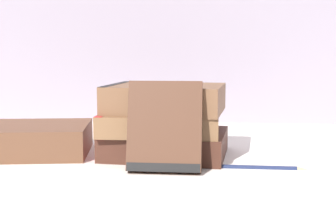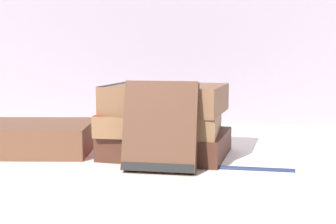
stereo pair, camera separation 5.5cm
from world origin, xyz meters
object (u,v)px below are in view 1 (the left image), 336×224
at_px(pocket_watch, 174,84).
at_px(reading_glasses, 141,137).
at_px(book_flat_middle, 158,122).
at_px(book_flat_top, 163,98).
at_px(book_side_left, 14,140).
at_px(book_leaning_front, 165,130).
at_px(fountain_pen, 256,165).
at_px(book_flat_bottom, 163,143).

height_order(pocket_watch, reading_glasses, pocket_watch).
height_order(book_flat_middle, book_flat_top, book_flat_top).
bearing_deg(book_flat_top, book_side_left, -171.93).
distance_m(book_leaning_front, fountain_pen, 0.14).
xyz_separation_m(book_flat_middle, book_side_left, (-0.24, -0.01, -0.03)).
bearing_deg(reading_glasses, fountain_pen, -67.92).
height_order(book_side_left, pocket_watch, pocket_watch).
distance_m(book_flat_middle, book_side_left, 0.24).
bearing_deg(book_flat_bottom, book_leaning_front, -77.22).
height_order(book_leaning_front, fountain_pen, book_leaning_front).
relative_size(book_flat_bottom, pocket_watch, 3.66).
relative_size(book_flat_bottom, book_flat_top, 1.05).
bearing_deg(book_leaning_front, book_flat_top, 98.20).
bearing_deg(reading_glasses, book_flat_bottom, -88.74).
bearing_deg(fountain_pen, book_flat_middle, 156.16).
bearing_deg(reading_glasses, pocket_watch, -85.97).
height_order(book_flat_top, book_leaning_front, book_leaning_front).
xyz_separation_m(book_leaning_front, pocket_watch, (0.01, 0.08, 0.06)).
bearing_deg(book_side_left, pocket_watch, -11.23).
bearing_deg(fountain_pen, reading_glasses, 132.91).
relative_size(book_side_left, reading_glasses, 2.49).
distance_m(book_flat_middle, pocket_watch, 0.07).
distance_m(book_leaning_front, pocket_watch, 0.10).
height_order(book_flat_bottom, book_flat_top, book_flat_top).
relative_size(book_flat_middle, fountain_pen, 1.23).
bearing_deg(reading_glasses, book_flat_middle, -92.07).
xyz_separation_m(book_flat_bottom, pocket_watch, (0.02, -0.02, 0.10)).
bearing_deg(reading_glasses, book_side_left, -159.22).
relative_size(book_flat_top, fountain_pen, 1.28).
xyz_separation_m(reading_glasses, fountain_pen, (0.20, -0.22, 0.00)).
distance_m(book_flat_middle, reading_glasses, 0.17).
height_order(book_flat_middle, reading_glasses, book_flat_middle).
bearing_deg(pocket_watch, reading_glasses, 114.44).
bearing_deg(book_leaning_front, book_flat_middle, 102.79).
relative_size(book_flat_top, reading_glasses, 1.91).
distance_m(book_flat_top, fountain_pen, 0.18).
xyz_separation_m(book_flat_top, reading_glasses, (-0.06, 0.15, -0.09)).
distance_m(pocket_watch, fountain_pen, 0.17).
height_order(book_flat_middle, pocket_watch, pocket_watch).
xyz_separation_m(book_side_left, reading_glasses, (0.19, 0.16, -0.02)).
bearing_deg(book_flat_top, fountain_pen, -19.88).
bearing_deg(book_leaning_front, fountain_pen, 11.91).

